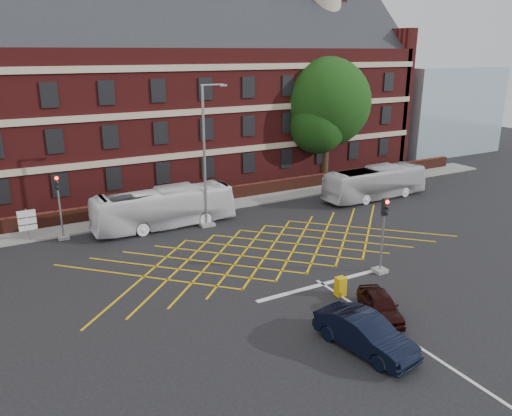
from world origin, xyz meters
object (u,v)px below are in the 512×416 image
direction_signs (27,221)px  bus_right (375,183)px  street_lamp (206,178)px  deciduous_tree (326,108)px  car_navy (365,333)px  utility_cabinet (340,286)px  car_maroon (380,305)px  bus_left (164,208)px  traffic_light_far (61,213)px  traffic_light_near (382,243)px

direction_signs → bus_right: bearing=-6.9°
bus_right → street_lamp: size_ratio=0.99×
street_lamp → deciduous_tree: bearing=26.7°
car_navy → utility_cabinet: (2.13, 4.29, -0.26)m
car_maroon → street_lamp: size_ratio=0.35×
bus_left → traffic_light_far: (-6.63, 0.98, 0.38)m
bus_left → traffic_light_near: size_ratio=2.33×
street_lamp → bus_right: bearing=-2.2°
bus_right → deciduous_tree: bearing=-8.3°
bus_right → traffic_light_far: traffic_light_far is taller
bus_right → car_navy: (-15.49, -16.74, -0.59)m
bus_left → car_navy: bus_left is taller
bus_left → deciduous_tree: deciduous_tree is taller
deciduous_tree → traffic_light_far: 26.43m
bus_left → utility_cabinet: (4.28, -14.14, -0.90)m
utility_cabinet → direction_signs: bearing=129.5°
bus_right → traffic_light_near: size_ratio=2.24×
traffic_light_far → direction_signs: (-1.98, 0.51, -0.39)m
deciduous_tree → utility_cabinet: (-14.41, -21.03, -6.06)m
street_lamp → utility_cabinet: 13.42m
car_navy → bus_left: bearing=87.1°
deciduous_tree → direction_signs: deciduous_tree is taller
car_maroon → traffic_light_near: (3.39, 3.68, 1.18)m
bus_left → traffic_light_far: 6.71m
bus_left → utility_cabinet: 14.80m
car_maroon → bus_right: bearing=71.1°
utility_cabinet → traffic_light_far: bearing=125.8°
bus_right → street_lamp: bearing=86.5°
traffic_light_far → direction_signs: size_ratio=1.94×
car_navy → deciduous_tree: size_ratio=0.40×
car_maroon → car_navy: bearing=-122.3°
bus_right → direction_signs: bearing=81.8°
bus_left → bus_right: 17.72m
deciduous_tree → traffic_light_near: deciduous_tree is taller
car_maroon → deciduous_tree: size_ratio=0.30×
bus_left → traffic_light_near: (7.95, -13.03, 0.38)m
car_maroon → traffic_light_far: traffic_light_far is taller
deciduous_tree → utility_cabinet: bearing=-124.4°
deciduous_tree → direction_signs: 28.30m
bus_right → deciduous_tree: size_ratio=0.84×
deciduous_tree → utility_cabinet: 26.21m
traffic_light_far → direction_signs: bearing=165.5°
bus_left → car_maroon: size_ratio=2.89×
street_lamp → car_navy: bearing=-91.9°
bus_left → car_navy: 18.57m
car_navy → deciduous_tree: (16.54, 25.33, 5.80)m
street_lamp → direction_signs: size_ratio=4.41×
car_maroon → street_lamp: 15.94m
traffic_light_near → street_lamp: size_ratio=0.44×
car_navy → utility_cabinet: car_navy is taller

